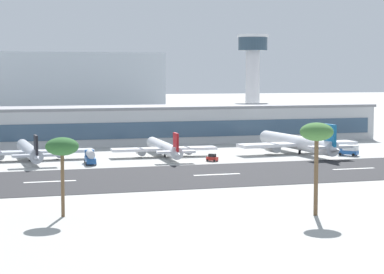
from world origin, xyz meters
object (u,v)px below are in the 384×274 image
service_baggage_tug_1 (212,158)px  service_fuel_truck_2 (90,157)px  service_box_truck_0 (348,150)px  palm_tree_2 (317,135)px  control_tower (253,69)px  distant_hotel_block (64,87)px  terminal_building (135,125)px  airliner_black_tail_gate_0 (30,151)px  airliner_red_tail_gate_1 (165,148)px  airliner_blue_tail_gate_2 (299,143)px  palm_tree_0 (62,148)px

service_baggage_tug_1 → service_fuel_truck_2: service_fuel_truck_2 is taller
service_box_truck_0 → palm_tree_2: (-52.79, -83.75, 12.56)m
control_tower → service_baggage_tug_1: 107.89m
control_tower → service_fuel_truck_2: (-83.51, -88.68, -24.77)m
distant_hotel_block → service_box_truck_0: distant_hotel_block is taller
terminal_building → service_box_truck_0: terminal_building is taller
airliner_black_tail_gate_0 → palm_tree_2: palm_tree_2 is taller
service_baggage_tug_1 → airliner_black_tail_gate_0: bearing=-150.9°
terminal_building → service_box_truck_0: (53.03, -58.57, -4.90)m
airliner_red_tail_gate_1 → service_baggage_tug_1: 17.65m
service_box_truck_0 → control_tower: bearing=-44.0°
airliner_black_tail_gate_0 → airliner_red_tail_gate_1: size_ratio=1.02×
control_tower → distant_hotel_block: bearing=124.7°
control_tower → distant_hotel_block: control_tower is taller
airliner_blue_tail_gate_2 → service_baggage_tug_1: size_ratio=14.57×
airliner_black_tail_gate_0 → palm_tree_0: (-1.61, -86.67, 9.38)m
airliner_black_tail_gate_0 → palm_tree_0: size_ratio=2.96×
terminal_building → service_baggage_tug_1: bearing=-81.8°
distant_hotel_block → airliner_black_tail_gate_0: bearing=-100.7°
airliner_black_tail_gate_0 → airliner_red_tail_gate_1: bearing=-94.8°
distant_hotel_block → airliner_red_tail_gate_1: size_ratio=2.42×
airliner_blue_tail_gate_2 → service_baggage_tug_1: airliner_blue_tail_gate_2 is taller
airliner_red_tail_gate_1 → palm_tree_2: palm_tree_2 is taller
distant_hotel_block → airliner_red_tail_gate_1: 174.79m
terminal_building → control_tower: size_ratio=4.40×
airliner_blue_tail_gate_2 → service_box_truck_0: 15.16m
airliner_red_tail_gate_1 → service_box_truck_0: bearing=-100.2°
palm_tree_2 → control_tower: bearing=71.7°
service_baggage_tug_1 → palm_tree_2: palm_tree_2 is taller
distant_hotel_block → airliner_black_tail_gate_0: (-32.41, -171.78, -15.01)m
terminal_building → service_box_truck_0: bearing=-47.8°
control_tower → distant_hotel_block: 116.93m
control_tower → service_baggage_tug_1: bearing=-118.0°
distant_hotel_block → airliner_red_tail_gate_1: (7.08, -174.00, -15.06)m
airliner_black_tail_gate_0 → terminal_building: bearing=-44.7°
distant_hotel_block → service_box_truck_0: bearing=-71.7°
airliner_black_tail_gate_0 → distant_hotel_block: bearing=-12.3°
airliner_blue_tail_gate_2 → palm_tree_0: palm_tree_0 is taller
service_baggage_tug_1 → palm_tree_0: bearing=-78.6°
control_tower → airliner_blue_tail_gate_2: 86.64m
terminal_building → palm_tree_2: palm_tree_2 is taller
distant_hotel_block → airliner_black_tail_gate_0: size_ratio=2.37×
terminal_building → service_baggage_tug_1: terminal_building is taller
airliner_blue_tail_gate_2 → palm_tree_0: 116.72m
service_fuel_truck_2 → palm_tree_0: palm_tree_0 is taller
airliner_red_tail_gate_1 → control_tower: bearing=-34.4°
airliner_black_tail_gate_0 → airliner_red_tail_gate_1: 39.55m
distant_hotel_block → palm_tree_2: size_ratio=5.96×
distant_hotel_block → airliner_black_tail_gate_0: distant_hotel_block is taller
airliner_red_tail_gate_1 → palm_tree_0: (-41.10, -84.45, 9.42)m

